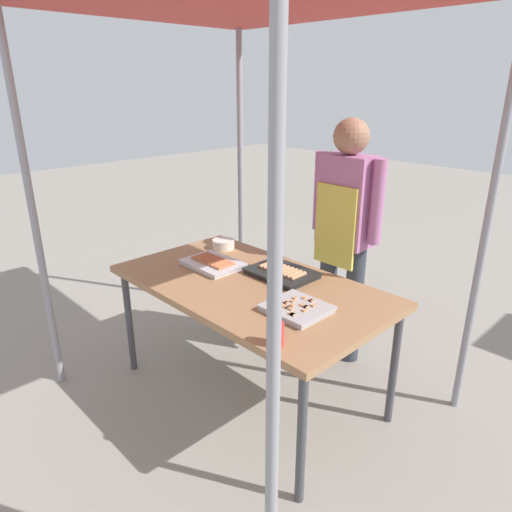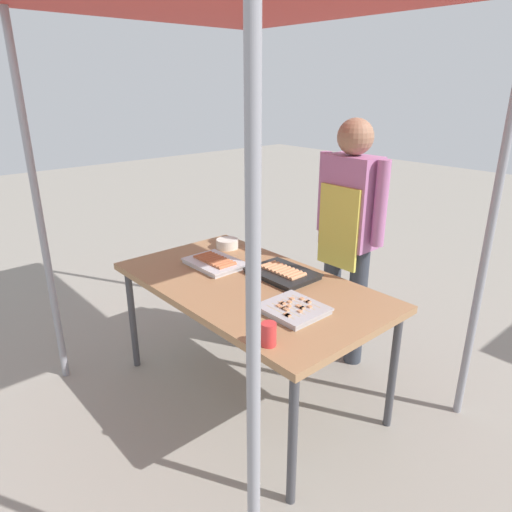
# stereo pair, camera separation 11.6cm
# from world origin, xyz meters

# --- Properties ---
(ground_plane) EXTENTS (18.00, 18.00, 0.00)m
(ground_plane) POSITION_xyz_m (0.00, 0.00, 0.00)
(ground_plane) COLOR gray
(stall_table) EXTENTS (1.60, 0.90, 0.75)m
(stall_table) POSITION_xyz_m (0.00, 0.00, 0.70)
(stall_table) COLOR #9E724C
(stall_table) RESTS_ON ground
(stall_canopy) EXTENTS (2.10, 1.80, 2.25)m
(stall_canopy) POSITION_xyz_m (0.00, 0.00, 2.14)
(stall_canopy) COLOR gray
(stall_canopy) RESTS_ON ground
(tray_grilled_sausages) EXTENTS (0.36, 0.26, 0.05)m
(tray_grilled_sausages) POSITION_xyz_m (-0.34, 0.01, 0.77)
(tray_grilled_sausages) COLOR silver
(tray_grilled_sausages) RESTS_ON stall_table
(tray_meat_skewers) EXTENTS (0.30, 0.27, 0.04)m
(tray_meat_skewers) POSITION_xyz_m (0.42, -0.08, 0.77)
(tray_meat_skewers) COLOR #ADADB2
(tray_meat_skewers) RESTS_ON stall_table
(tray_pork_links) EXTENTS (0.39, 0.29, 0.05)m
(tray_pork_links) POSITION_xyz_m (0.06, 0.21, 0.77)
(tray_pork_links) COLOR black
(tray_pork_links) RESTS_ON stall_table
(condiment_bowl) EXTENTS (0.15, 0.15, 0.06)m
(condiment_bowl) POSITION_xyz_m (-0.55, 0.27, 0.78)
(condiment_bowl) COLOR silver
(condiment_bowl) RESTS_ON stall_table
(drink_cup_near_edge) EXTENTS (0.07, 0.07, 0.11)m
(drink_cup_near_edge) POSITION_xyz_m (0.57, -0.38, 0.80)
(drink_cup_near_edge) COLOR red
(drink_cup_near_edge) RESTS_ON stall_table
(vendor_woman) EXTENTS (0.52, 0.23, 1.63)m
(vendor_woman) POSITION_xyz_m (0.10, 0.76, 0.97)
(vendor_woman) COLOR #333842
(vendor_woman) RESTS_ON ground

